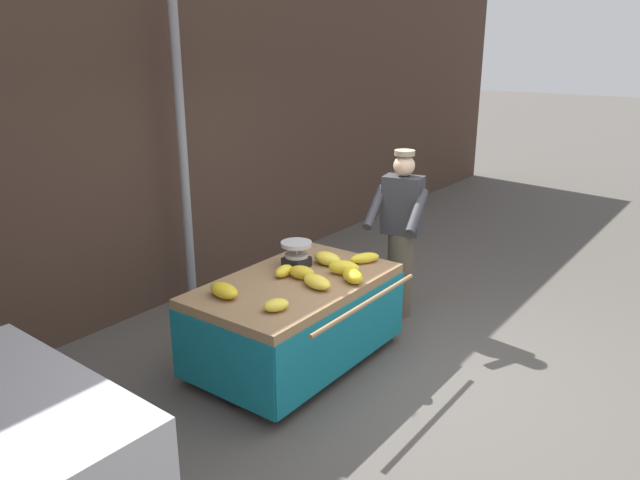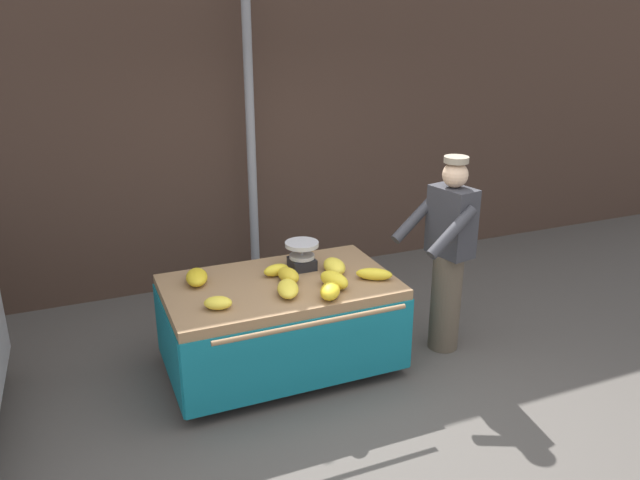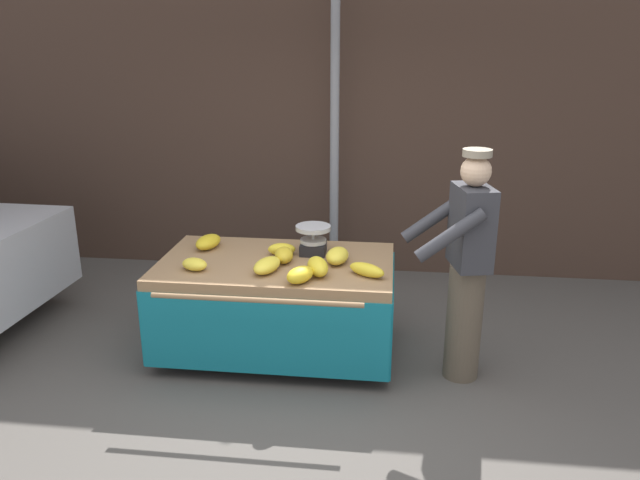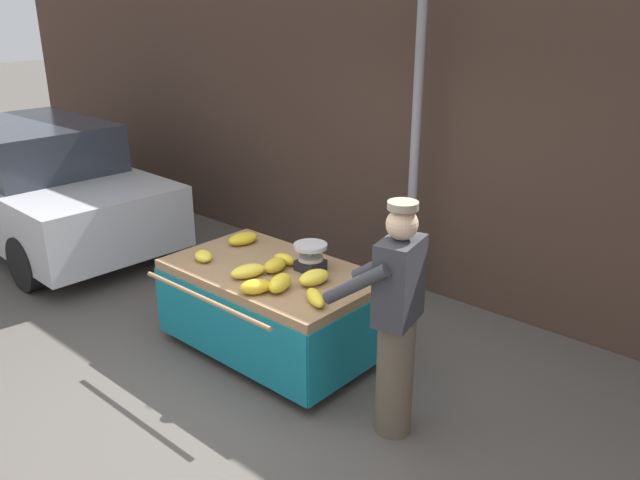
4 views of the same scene
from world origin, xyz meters
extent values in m
plane|color=#514C47|center=(0.00, 0.00, 0.00)|extent=(60.00, 60.00, 0.00)
cube|color=#473328|center=(0.00, 2.93, 1.78)|extent=(16.00, 0.24, 3.57)
cylinder|color=gray|center=(-0.13, 2.52, 1.61)|extent=(0.09, 0.09, 3.23)
cube|color=#93704C|center=(-0.43, 0.87, 0.74)|extent=(1.81, 1.08, 0.08)
cylinder|color=black|center=(-1.25, 0.87, 0.34)|extent=(0.05, 0.67, 0.67)
cylinder|color=#B7B7BC|center=(-1.28, 0.87, 0.34)|extent=(0.01, 0.12, 0.12)
cylinder|color=black|center=(0.40, 0.87, 0.34)|extent=(0.05, 0.67, 0.67)
cylinder|color=#B7B7BC|center=(0.43, 0.87, 0.34)|extent=(0.01, 0.12, 0.12)
cylinder|color=#4C4742|center=(-0.43, 1.33, 0.35)|extent=(0.05, 0.05, 0.70)
cube|color=#147284|center=(-0.43, 0.33, 0.40)|extent=(1.81, 0.02, 0.60)
cube|color=#147284|center=(-0.43, 1.41, 0.40)|extent=(1.81, 0.02, 0.60)
cube|color=#147284|center=(-1.33, 0.87, 0.40)|extent=(0.02, 1.08, 0.60)
cube|color=#147284|center=(0.48, 0.87, 0.40)|extent=(0.02, 1.08, 0.60)
cylinder|color=#93704C|center=(-0.43, 0.15, 0.76)|extent=(1.45, 0.04, 0.04)
cube|color=black|center=(-0.16, 1.07, 0.82)|extent=(0.20, 0.20, 0.09)
cylinder|color=#B7B7BC|center=(-0.16, 1.07, 0.92)|extent=(0.02, 0.02, 0.11)
cylinder|color=#B7B7BC|center=(-0.16, 1.07, 1.00)|extent=(0.28, 0.28, 0.04)
cylinder|color=#B7B7BC|center=(-0.16, 1.07, 0.89)|extent=(0.21, 0.21, 0.03)
ellipsoid|color=gold|center=(-1.03, 1.10, 0.83)|extent=(0.22, 0.32, 0.11)
ellipsoid|color=yellow|center=(-0.41, 1.01, 0.83)|extent=(0.23, 0.14, 0.10)
ellipsoid|color=yellow|center=(-0.44, 0.62, 0.83)|extent=(0.24, 0.33, 0.10)
ellipsoid|color=yellow|center=(0.29, 0.63, 0.83)|extent=(0.31, 0.25, 0.10)
ellipsoid|color=yellow|center=(-0.07, 0.61, 0.84)|extent=(0.23, 0.31, 0.13)
ellipsoid|color=gold|center=(-0.36, 0.85, 0.84)|extent=(0.17, 0.25, 0.11)
ellipsoid|color=yellow|center=(0.05, 0.88, 0.84)|extent=(0.20, 0.30, 0.12)
ellipsoid|color=gold|center=(-0.17, 0.45, 0.84)|extent=(0.25, 0.28, 0.11)
ellipsoid|color=yellow|center=(-0.99, 0.60, 0.82)|extent=(0.24, 0.21, 0.09)
cylinder|color=brown|center=(1.01, 0.65, 0.44)|extent=(0.26, 0.26, 0.88)
cube|color=#333338|center=(1.01, 0.65, 1.17)|extent=(0.30, 0.42, 0.58)
sphere|color=#DBB28E|center=(1.01, 0.65, 1.56)|extent=(0.21, 0.21, 0.21)
cylinder|color=gray|center=(1.01, 0.65, 1.69)|extent=(0.20, 0.20, 0.05)
cylinder|color=#333338|center=(0.84, 0.40, 1.18)|extent=(0.49, 0.19, 0.37)
cylinder|color=#333338|center=(0.76, 0.82, 1.18)|extent=(0.49, 0.19, 0.37)
cube|color=#BCBCC1|center=(-4.45, 0.85, 0.60)|extent=(3.96, 1.83, 0.70)
cube|color=#2D333D|center=(-4.60, 0.86, 1.23)|extent=(2.08, 1.57, 0.56)
cylinder|color=black|center=(-3.22, 1.59, 0.30)|extent=(0.61, 0.20, 0.60)
cylinder|color=black|center=(-3.27, 0.03, 0.30)|extent=(0.61, 0.20, 0.60)
cylinder|color=black|center=(-5.63, 1.68, 0.30)|extent=(0.61, 0.20, 0.60)
camera|label=1|loc=(-4.22, -2.21, 2.73)|focal=34.68mm
camera|label=2|loc=(-1.89, -3.46, 2.81)|focal=35.27mm
camera|label=3|loc=(0.45, -3.52, 2.41)|focal=34.30mm
camera|label=4|loc=(3.16, -2.55, 2.90)|focal=35.85mm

